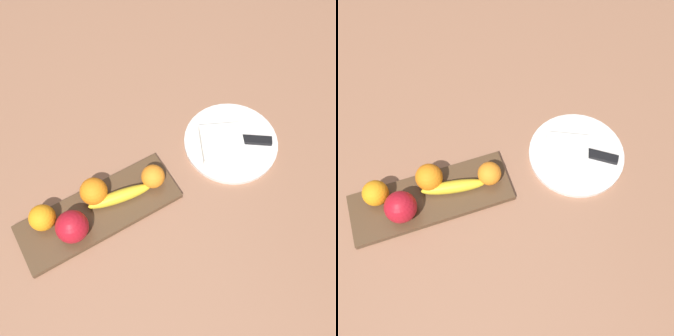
{
  "view_description": "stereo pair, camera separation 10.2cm",
  "coord_description": "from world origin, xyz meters",
  "views": [
    {
      "loc": [
        0.06,
        0.41,
        0.94
      ],
      "look_at": [
        -0.19,
        -0.01,
        0.05
      ],
      "focal_mm": 42.96,
      "sensor_mm": 36.0,
      "label": 1
    },
    {
      "loc": [
        -0.03,
        0.46,
        0.94
      ],
      "look_at": [
        -0.19,
        -0.01,
        0.05
      ],
      "focal_mm": 42.96,
      "sensor_mm": 36.0,
      "label": 2
    }
  ],
  "objects": [
    {
      "name": "apple",
      "position": [
        0.08,
        0.02,
        0.06
      ],
      "size": [
        0.08,
        0.08,
        0.08
      ],
      "primitive_type": "sphere",
      "color": "red",
      "rests_on": "fruit_tray"
    },
    {
      "name": "fruit_tray",
      "position": [
        0.01,
        -0.01,
        0.01
      ],
      "size": [
        0.41,
        0.14,
        0.02
      ],
      "primitive_type": "cube",
      "color": "brown",
      "rests_on": "ground_plane"
    },
    {
      "name": "ground_plane",
      "position": [
        0.0,
        0.0,
        0.0
      ],
      "size": [
        2.4,
        2.4,
        0.0
      ],
      "primitive_type": "plane",
      "color": "#9A684F"
    },
    {
      "name": "orange_center",
      "position": [
        0.14,
        -0.05,
        0.05
      ],
      "size": [
        0.06,
        0.06,
        0.06
      ],
      "primitive_type": "sphere",
      "color": "orange",
      "rests_on": "fruit_tray"
    },
    {
      "name": "dinner_plate",
      "position": [
        -0.39,
        -0.01,
        0.01
      ],
      "size": [
        0.26,
        0.26,
        0.01
      ],
      "primitive_type": "cylinder",
      "color": "white",
      "rests_on": "ground_plane"
    },
    {
      "name": "banana",
      "position": [
        -0.05,
        -0.01,
        0.03
      ],
      "size": [
        0.17,
        0.06,
        0.03
      ],
      "primitive_type": "ellipsoid",
      "rotation": [
        0.0,
        0.0,
        2.97
      ],
      "color": "yellow",
      "rests_on": "fruit_tray"
    },
    {
      "name": "orange_near_apple",
      "position": [
        -0.0,
        -0.04,
        0.05
      ],
      "size": [
        0.07,
        0.07,
        0.07
      ],
      "primitive_type": "sphere",
      "color": "orange",
      "rests_on": "fruit_tray"
    },
    {
      "name": "folded_napkin",
      "position": [
        -0.36,
        -0.01,
        0.03
      ],
      "size": [
        0.15,
        0.15,
        0.03
      ],
      "primitive_type": "cube",
      "rotation": [
        0.0,
        0.0,
        -0.45
      ],
      "color": "white",
      "rests_on": "dinner_plate"
    },
    {
      "name": "orange_near_banana",
      "position": [
        -0.15,
        -0.01,
        0.05
      ],
      "size": [
        0.06,
        0.06,
        0.06
      ],
      "primitive_type": "sphere",
      "color": "orange",
      "rests_on": "fruit_tray"
    },
    {
      "name": "knife",
      "position": [
        -0.44,
        0.02,
        0.02
      ],
      "size": [
        0.16,
        0.12,
        0.01
      ],
      "rotation": [
        0.0,
        0.0,
        -0.62
      ],
      "color": "silver",
      "rests_on": "dinner_plate"
    }
  ]
}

